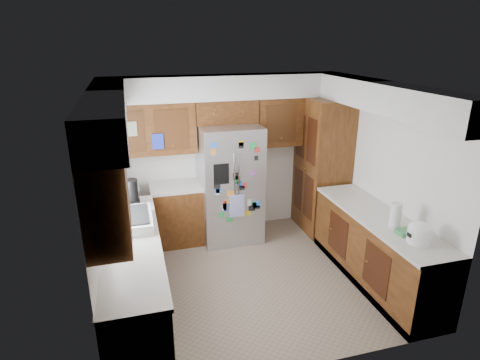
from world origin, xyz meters
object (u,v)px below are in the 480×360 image
Objects in this scene: pantry at (322,166)px; paper_towel at (396,215)px; fridge at (230,184)px; rice_cooker at (420,232)px.

pantry is 1.93m from paper_towel.
fridge is (-1.50, 0.05, -0.17)m from pantry.
paper_towel is at bearing -53.31° from fridge.
fridge is at bearing 126.69° from paper_towel.
rice_cooker is (1.50, -2.38, 0.14)m from fridge.
paper_towel is (-0.02, -1.93, -0.01)m from pantry.
pantry is at bearing 89.99° from rice_cooker.
paper_towel is (1.48, -1.98, 0.17)m from fridge.
pantry is 1.51m from fridge.
rice_cooker is at bearing -86.56° from paper_towel.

